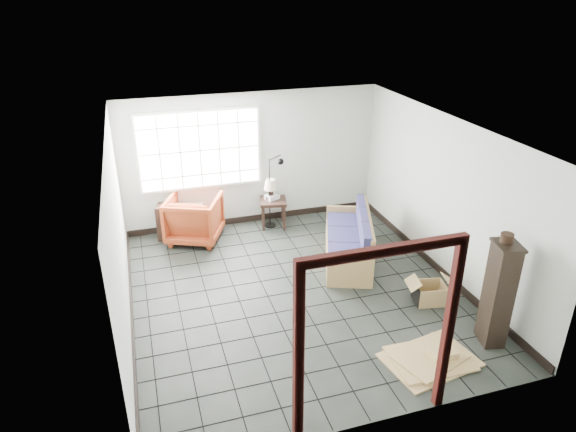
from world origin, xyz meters
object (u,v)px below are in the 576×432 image
object	(u,v)px
futon_sofa	(351,243)
armchair	(194,216)
tall_shelf	(498,294)
side_table	(273,204)

from	to	relation	value
futon_sofa	armchair	distance (m)	2.94
futon_sofa	tall_shelf	xyz separation A→B (m)	(0.90, -2.64, 0.45)
armchair	tall_shelf	bearing A→B (deg)	153.08
futon_sofa	armchair	size ratio (longest dim) A/B	2.17
armchair	futon_sofa	bearing A→B (deg)	172.36
armchair	side_table	xyz separation A→B (m)	(1.56, 0.14, -0.02)
armchair	tall_shelf	distance (m)	5.40
futon_sofa	side_table	xyz separation A→B (m)	(-0.94, 1.68, 0.15)
side_table	tall_shelf	bearing A→B (deg)	-66.95
futon_sofa	tall_shelf	world-z (taller)	tall_shelf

